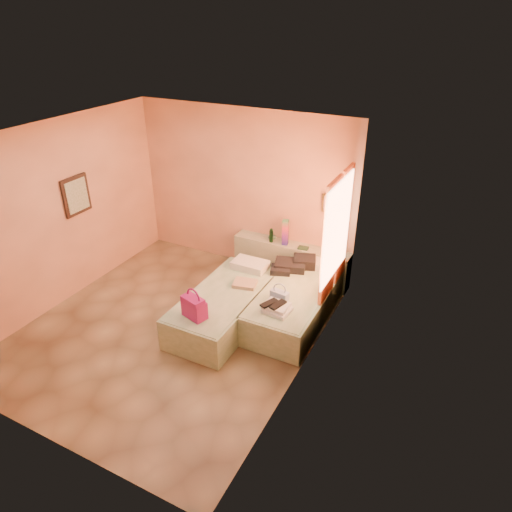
% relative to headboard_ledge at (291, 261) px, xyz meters
% --- Properties ---
extents(ground, '(4.50, 4.50, 0.00)m').
position_rel_headboard_ledge_xyz_m(ground, '(-0.98, -2.10, -0.33)').
color(ground, tan).
rests_on(ground, ground).
extents(room_walls, '(4.02, 4.51, 2.81)m').
position_rel_headboard_ledge_xyz_m(room_walls, '(-0.77, -1.53, 1.46)').
color(room_walls, '#F4AC82').
rests_on(room_walls, ground).
extents(headboard_ledge, '(2.05, 0.30, 0.65)m').
position_rel_headboard_ledge_xyz_m(headboard_ledge, '(0.00, 0.00, 0.00)').
color(headboard_ledge, '#AEB594').
rests_on(headboard_ledge, ground).
extents(bed_left, '(0.91, 2.00, 0.50)m').
position_rel_headboard_ledge_xyz_m(bed_left, '(-0.38, -1.59, -0.08)').
color(bed_left, beige).
rests_on(bed_left, ground).
extents(bed_right, '(0.91, 2.00, 0.50)m').
position_rel_headboard_ledge_xyz_m(bed_right, '(0.52, -1.05, -0.08)').
color(bed_right, beige).
rests_on(bed_right, ground).
extents(water_bottle, '(0.08, 0.08, 0.24)m').
position_rel_headboard_ledge_xyz_m(water_bottle, '(-0.35, -0.07, 0.44)').
color(water_bottle, '#12321A').
rests_on(water_bottle, headboard_ledge).
extents(rainbow_box, '(0.12, 0.12, 0.45)m').
position_rel_headboard_ledge_xyz_m(rainbow_box, '(-0.10, -0.04, 0.55)').
color(rainbow_box, '#A81469').
rests_on(rainbow_box, headboard_ledge).
extents(small_dish, '(0.17, 0.17, 0.03)m').
position_rel_headboard_ledge_xyz_m(small_dish, '(-0.39, 0.07, 0.34)').
color(small_dish, '#559C78').
rests_on(small_dish, headboard_ledge).
extents(green_book, '(0.18, 0.14, 0.03)m').
position_rel_headboard_ledge_xyz_m(green_book, '(0.24, -0.06, 0.34)').
color(green_book, '#224128').
rests_on(green_book, headboard_ledge).
extents(flower_vase, '(0.24, 0.24, 0.23)m').
position_rel_headboard_ledge_xyz_m(flower_vase, '(0.81, 0.05, 0.44)').
color(flower_vase, white).
rests_on(flower_vase, headboard_ledge).
extents(magenta_handbag, '(0.38, 0.28, 0.32)m').
position_rel_headboard_ledge_xyz_m(magenta_handbag, '(-0.43, -2.29, 0.33)').
color(magenta_handbag, '#A81469').
rests_on(magenta_handbag, bed_left).
extents(khaki_garment, '(0.39, 0.34, 0.06)m').
position_rel_headboard_ledge_xyz_m(khaki_garment, '(-0.20, -1.29, 0.20)').
color(khaki_garment, tan).
rests_on(khaki_garment, bed_left).
extents(clothes_pile, '(0.64, 0.64, 0.16)m').
position_rel_headboard_ledge_xyz_m(clothes_pile, '(0.24, -0.52, 0.25)').
color(clothes_pile, black).
rests_on(clothes_pile, bed_right).
extents(blue_handbag, '(0.27, 0.14, 0.17)m').
position_rel_headboard_ledge_xyz_m(blue_handbag, '(0.43, -1.44, 0.26)').
color(blue_handbag, '#456BA6').
rests_on(blue_handbag, bed_right).
extents(towel_stack, '(0.38, 0.33, 0.10)m').
position_rel_headboard_ledge_xyz_m(towel_stack, '(0.51, -1.68, 0.23)').
color(towel_stack, white).
rests_on(towel_stack, bed_right).
extents(sandal_pair, '(0.29, 0.32, 0.03)m').
position_rel_headboard_ledge_xyz_m(sandal_pair, '(0.45, -1.70, 0.29)').
color(sandal_pair, black).
rests_on(sandal_pair, towel_stack).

